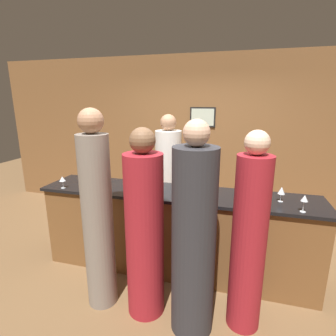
{
  "coord_description": "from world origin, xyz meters",
  "views": [
    {
      "loc": [
        0.67,
        -2.77,
        2.03
      ],
      "look_at": [
        -0.12,
        0.1,
        1.26
      ],
      "focal_mm": 28.0,
      "sensor_mm": 36.0,
      "label": 1
    }
  ],
  "objects_px": {
    "bartender": "(168,183)",
    "guest_2": "(194,240)",
    "guest_1": "(98,217)",
    "wine_bottle_1": "(147,185)",
    "wine_bottle_0": "(87,174)",
    "guest_0": "(249,241)",
    "guest_3": "(145,232)"
  },
  "relations": [
    {
      "from": "bartender",
      "to": "guest_2",
      "type": "distance_m",
      "value": 1.68
    },
    {
      "from": "bartender",
      "to": "guest_2",
      "type": "xyz_separation_m",
      "value": [
        0.65,
        -1.55,
        0.02
      ]
    },
    {
      "from": "guest_1",
      "to": "wine_bottle_1",
      "type": "bearing_deg",
      "value": 61.51
    },
    {
      "from": "wine_bottle_0",
      "to": "guest_2",
      "type": "bearing_deg",
      "value": -27.88
    },
    {
      "from": "bartender",
      "to": "wine_bottle_0",
      "type": "bearing_deg",
      "value": 41.97
    },
    {
      "from": "guest_1",
      "to": "guest_0",
      "type": "bearing_deg",
      "value": 3.56
    },
    {
      "from": "wine_bottle_0",
      "to": "wine_bottle_1",
      "type": "relative_size",
      "value": 1.13
    },
    {
      "from": "guest_2",
      "to": "guest_3",
      "type": "height_order",
      "value": "guest_2"
    },
    {
      "from": "guest_3",
      "to": "guest_2",
      "type": "bearing_deg",
      "value": -10.16
    },
    {
      "from": "guest_1",
      "to": "wine_bottle_1",
      "type": "height_order",
      "value": "guest_1"
    },
    {
      "from": "guest_3",
      "to": "guest_0",
      "type": "bearing_deg",
      "value": 4.75
    },
    {
      "from": "bartender",
      "to": "wine_bottle_1",
      "type": "bearing_deg",
      "value": 90.43
    },
    {
      "from": "bartender",
      "to": "wine_bottle_1",
      "type": "relative_size",
      "value": 6.49
    },
    {
      "from": "bartender",
      "to": "wine_bottle_0",
      "type": "relative_size",
      "value": 5.76
    },
    {
      "from": "guest_3",
      "to": "wine_bottle_1",
      "type": "bearing_deg",
      "value": 107.13
    },
    {
      "from": "guest_0",
      "to": "guest_1",
      "type": "relative_size",
      "value": 0.92
    },
    {
      "from": "guest_0",
      "to": "wine_bottle_1",
      "type": "distance_m",
      "value": 1.22
    },
    {
      "from": "guest_1",
      "to": "wine_bottle_0",
      "type": "bearing_deg",
      "value": 127.39
    },
    {
      "from": "guest_1",
      "to": "wine_bottle_0",
      "type": "distance_m",
      "value": 0.92
    },
    {
      "from": "guest_1",
      "to": "guest_2",
      "type": "distance_m",
      "value": 0.95
    },
    {
      "from": "wine_bottle_1",
      "to": "wine_bottle_0",
      "type": "bearing_deg",
      "value": 169.65
    },
    {
      "from": "wine_bottle_0",
      "to": "wine_bottle_1",
      "type": "xyz_separation_m",
      "value": [
        0.85,
        -0.16,
        -0.02
      ]
    },
    {
      "from": "bartender",
      "to": "guest_1",
      "type": "relative_size",
      "value": 0.94
    },
    {
      "from": "bartender",
      "to": "guest_0",
      "type": "height_order",
      "value": "bartender"
    },
    {
      "from": "guest_1",
      "to": "wine_bottle_1",
      "type": "xyz_separation_m",
      "value": [
        0.3,
        0.56,
        0.17
      ]
    },
    {
      "from": "wine_bottle_0",
      "to": "bartender",
      "type": "bearing_deg",
      "value": 41.97
    },
    {
      "from": "bartender",
      "to": "wine_bottle_0",
      "type": "xyz_separation_m",
      "value": [
        -0.85,
        -0.76,
        0.28
      ]
    },
    {
      "from": "guest_2",
      "to": "wine_bottle_1",
      "type": "bearing_deg",
      "value": 135.34
    },
    {
      "from": "wine_bottle_0",
      "to": "wine_bottle_1",
      "type": "bearing_deg",
      "value": -10.35
    },
    {
      "from": "bartender",
      "to": "wine_bottle_0",
      "type": "height_order",
      "value": "bartender"
    },
    {
      "from": "bartender",
      "to": "guest_3",
      "type": "xyz_separation_m",
      "value": [
        0.18,
        -1.47,
        -0.01
      ]
    },
    {
      "from": "bartender",
      "to": "guest_1",
      "type": "bearing_deg",
      "value": 78.61
    }
  ]
}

